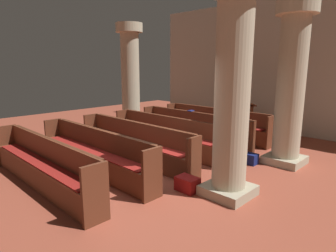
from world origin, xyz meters
TOP-DOWN VIEW (x-y plane):
  - ground_plane at (0.00, 0.00)m, footprint 19.20×19.20m
  - back_wall at (0.00, 6.08)m, footprint 10.00×0.16m
  - pew_row_0 at (-0.94, 3.87)m, footprint 3.86×0.47m
  - pew_row_1 at (-0.94, 2.76)m, footprint 3.86×0.46m
  - pew_row_2 at (-0.94, 1.64)m, footprint 3.86×0.47m
  - pew_row_3 at (-0.94, 0.53)m, footprint 3.86×0.46m
  - pew_row_4 at (-0.94, -0.59)m, footprint 3.86×0.46m
  - pew_row_5 at (-0.94, -1.70)m, footprint 3.86×0.47m
  - pillar_aisle_side at (1.79, 2.92)m, footprint 0.90×0.90m
  - pillar_far_side at (-3.62, 2.59)m, footprint 0.90×0.90m
  - pillar_aisle_rear at (1.79, 0.49)m, footprint 0.88×0.88m
  - lectern at (-0.45, 5.06)m, footprint 0.48×0.45m
  - hymn_book at (-1.18, 2.95)m, footprint 0.13×0.18m
  - kneeler_box_red at (1.15, 0.11)m, footprint 0.42×0.30m
  - kneeler_box_navy at (1.20, 2.31)m, footprint 0.38×0.25m

SIDE VIEW (x-z plane):
  - ground_plane at x=0.00m, z-range 0.00..0.00m
  - kneeler_box_navy at x=1.20m, z-range 0.00..0.25m
  - kneeler_box_red at x=1.15m, z-range 0.00..0.27m
  - lectern at x=-0.45m, z-range -0.09..0.99m
  - pew_row_0 at x=-0.94m, z-range 0.04..0.97m
  - pew_row_1 at x=-0.94m, z-range 0.04..0.97m
  - pew_row_2 at x=-0.94m, z-range 0.04..0.97m
  - pew_row_3 at x=-0.94m, z-range 0.04..0.97m
  - pew_row_4 at x=-0.94m, z-range 0.04..0.97m
  - pew_row_5 at x=-0.94m, z-range 0.04..0.97m
  - hymn_book at x=-1.18m, z-range 0.93..0.96m
  - pillar_aisle_side at x=1.79m, z-range 0.07..3.75m
  - pillar_far_side at x=-3.62m, z-range 0.07..3.75m
  - pillar_aisle_rear at x=1.79m, z-range 0.07..3.75m
  - back_wall at x=0.00m, z-range 0.00..4.50m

